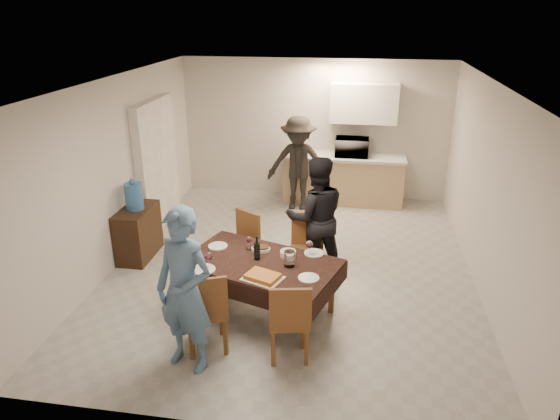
{
  "coord_description": "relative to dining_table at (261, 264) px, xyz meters",
  "views": [
    {
      "loc": [
        0.82,
        -6.27,
        3.49
      ],
      "look_at": [
        -0.13,
        -0.3,
        0.99
      ],
      "focal_mm": 32.0,
      "sensor_mm": 36.0,
      "label": 1
    }
  ],
  "objects": [
    {
      "name": "microwave",
      "position": [
        0.95,
        3.87,
        0.42
      ],
      "size": [
        0.6,
        0.41,
        0.33
      ],
      "primitive_type": "imported",
      "rotation": [
        0.0,
        0.0,
        3.14
      ],
      "color": "white",
      "rests_on": "kitchen_worktop"
    },
    {
      "name": "person_near",
      "position": [
        -0.55,
        -1.05,
        0.21
      ],
      "size": [
        0.73,
        0.59,
        1.75
      ],
      "primitive_type": "imported",
      "rotation": [
        0.0,
        0.0,
        -0.3
      ],
      "color": "#4F7197",
      "rests_on": "floor"
    },
    {
      "name": "dining_table",
      "position": [
        0.0,
        0.0,
        0.0
      ],
      "size": [
        2.01,
        1.55,
        0.69
      ],
      "rotation": [
        0.0,
        0.0,
        -0.32
      ],
      "color": "black",
      "rests_on": "floor"
    },
    {
      "name": "wine_glass_c",
      "position": [
        -0.2,
        0.3,
        0.12
      ],
      "size": [
        0.08,
        0.08,
        0.18
      ],
      "primitive_type": null,
      "color": "white",
      "rests_on": "dining_table"
    },
    {
      "name": "plate_near_right",
      "position": [
        0.6,
        -0.3,
        0.04
      ],
      "size": [
        0.23,
        0.23,
        0.01
      ],
      "primitive_type": "cylinder",
      "color": "silver",
      "rests_on": "dining_table"
    },
    {
      "name": "ceiling",
      "position": [
        0.22,
        1.19,
        1.94
      ],
      "size": [
        5.0,
        6.0,
        0.02
      ],
      "primitive_type": "cube",
      "color": "white",
      "rests_on": "wall_back"
    },
    {
      "name": "chair_near_right",
      "position": [
        0.45,
        -0.84,
        -0.09
      ],
      "size": [
        0.5,
        0.5,
        0.51
      ],
      "rotation": [
        0.0,
        0.0,
        0.19
      ],
      "color": "brown",
      "rests_on": "floor"
    },
    {
      "name": "stub_partition",
      "position": [
        -2.2,
        2.39,
        0.39
      ],
      "size": [
        0.15,
        1.4,
        2.1
      ],
      "primitive_type": "cube",
      "color": "white",
      "rests_on": "floor"
    },
    {
      "name": "kitchen_base_cabinet",
      "position": [
        0.82,
        3.87,
        -0.23
      ],
      "size": [
        2.2,
        0.6,
        0.86
      ],
      "primitive_type": "cube",
      "color": "tan",
      "rests_on": "floor"
    },
    {
      "name": "water_jug",
      "position": [
        -2.06,
        1.16,
        0.29
      ],
      "size": [
        0.26,
        0.26,
        0.38
      ],
      "primitive_type": "cylinder",
      "color": "#3D78BD",
      "rests_on": "console"
    },
    {
      "name": "wine_glass_a",
      "position": [
        -0.55,
        -0.25,
        0.14
      ],
      "size": [
        0.09,
        0.09,
        0.21
      ],
      "primitive_type": null,
      "color": "white",
      "rests_on": "dining_table"
    },
    {
      "name": "person_kitchen",
      "position": [
        0.02,
        3.42,
        0.19
      ],
      "size": [
        1.1,
        0.63,
        1.71
      ],
      "primitive_type": "imported",
      "color": "black",
      "rests_on": "floor"
    },
    {
      "name": "salad_bowl",
      "position": [
        0.3,
        0.18,
        0.07
      ],
      "size": [
        0.19,
        0.19,
        0.07
      ],
      "primitive_type": "cylinder",
      "color": "silver",
      "rests_on": "dining_table"
    },
    {
      "name": "wine_glass_b",
      "position": [
        0.55,
        0.25,
        0.13
      ],
      "size": [
        0.09,
        0.09,
        0.2
      ],
      "primitive_type": null,
      "color": "white",
      "rests_on": "dining_table"
    },
    {
      "name": "plate_far_left",
      "position": [
        -0.6,
        0.3,
        0.04
      ],
      "size": [
        0.24,
        0.24,
        0.01
      ],
      "primitive_type": "cylinder",
      "color": "silver",
      "rests_on": "dining_table"
    },
    {
      "name": "chair_far_right",
      "position": [
        0.45,
        0.66,
        -0.08
      ],
      "size": [
        0.44,
        0.44,
        0.52
      ],
      "rotation": [
        0.0,
        0.0,
        3.12
      ],
      "color": "brown",
      "rests_on": "floor"
    },
    {
      "name": "chair_near_left",
      "position": [
        -0.45,
        -0.84,
        -0.07
      ],
      "size": [
        0.57,
        0.59,
        0.52
      ],
      "rotation": [
        0.0,
        0.0,
        0.38
      ],
      "color": "brown",
      "rests_on": "floor"
    },
    {
      "name": "wall_back",
      "position": [
        0.22,
        4.19,
        0.64
      ],
      "size": [
        5.0,
        0.02,
        2.6
      ],
      "primitive_type": "cube",
      "color": "beige",
      "rests_on": "floor"
    },
    {
      "name": "mushroom_dish",
      "position": [
        -0.05,
        0.28,
        0.05
      ],
      "size": [
        0.21,
        0.21,
        0.04
      ],
      "primitive_type": "cylinder",
      "color": "silver",
      "rests_on": "dining_table"
    },
    {
      "name": "console",
      "position": [
        -2.06,
        1.16,
        -0.28
      ],
      "size": [
        0.41,
        0.82,
        0.76
      ],
      "primitive_type": "cube",
      "color": "#312010",
      "rests_on": "floor"
    },
    {
      "name": "upper_cabinet",
      "position": [
        1.12,
        4.01,
        1.19
      ],
      "size": [
        1.2,
        0.34,
        0.7
      ],
      "primitive_type": "cube",
      "color": "white",
      "rests_on": "wall_back"
    },
    {
      "name": "chair_far_left",
      "position": [
        -0.45,
        0.66,
        -0.09
      ],
      "size": [
        0.58,
        0.61,
        0.5
      ],
      "rotation": [
        0.0,
        0.0,
        2.6
      ],
      "color": "brown",
      "rests_on": "floor"
    },
    {
      "name": "wine_bottle",
      "position": [
        -0.05,
        0.05,
        0.18
      ],
      "size": [
        0.07,
        0.07,
        0.3
      ],
      "primitive_type": null,
      "color": "black",
      "rests_on": "dining_table"
    },
    {
      "name": "wall_left",
      "position": [
        -2.28,
        1.19,
        0.64
      ],
      "size": [
        0.02,
        6.0,
        2.6
      ],
      "primitive_type": "cube",
      "color": "beige",
      "rests_on": "floor"
    },
    {
      "name": "floor",
      "position": [
        0.22,
        1.19,
        -0.66
      ],
      "size": [
        5.0,
        6.0,
        0.02
      ],
      "primitive_type": "cube",
      "color": "#A0A19C",
      "rests_on": "ground"
    },
    {
      "name": "wall_right",
      "position": [
        2.72,
        1.19,
        0.64
      ],
      "size": [
        0.02,
        6.0,
        2.6
      ],
      "primitive_type": "cube",
      "color": "beige",
      "rests_on": "floor"
    },
    {
      "name": "savoury_tart",
      "position": [
        0.1,
        -0.38,
        0.06
      ],
      "size": [
        0.5,
        0.44,
        0.05
      ],
      "primitive_type": "cube",
      "rotation": [
        0.0,
        0.0,
        -0.37
      ],
      "color": "#C48539",
      "rests_on": "dining_table"
    },
    {
      "name": "water_pitcher",
      "position": [
        0.35,
        -0.05,
        0.13
      ],
      "size": [
        0.12,
        0.12,
        0.19
      ],
      "primitive_type": "cylinder",
      "color": "white",
      "rests_on": "dining_table"
    },
    {
      "name": "wall_front",
      "position": [
        0.22,
        -1.81,
        0.64
      ],
      "size": [
        5.0,
        0.02,
        2.6
      ],
      "primitive_type": "cube",
      "color": "beige",
      "rests_on": "floor"
    },
    {
      "name": "kitchen_worktop",
      "position": [
        0.82,
        3.87,
        0.22
      ],
      "size": [
        2.24,
        0.64,
        0.05
      ],
      "primitive_type": "cube",
      "color": "#BBBAB5",
      "rests_on": "kitchen_base_cabinet"
    },
    {
      "name": "person_far",
      "position": [
        0.55,
        1.05,
        0.19
      ],
      "size": [
        0.97,
        0.85,
        1.7
      ],
      "primitive_type": "imported",
      "rotation": [
        0.0,
        0.0,
        3.42
      ],
      "color": "black",
      "rests_on": "floor"
    },
    {
      "name": "plate_far_right",
      "position": [
        0.6,
        0.3,
        0.04
      ],
      "size": [
        0.24,
        0.24,
        0.01
      ],
      "primitive_type": "cylinder",
      "color": "silver",
      "rests_on": "dining_table"
    },
    {
      "name": "plate_near_left",
      "position": [
        -0.6,
        -0.3,
        0.04
      ],
      "size": [
        0.27,
        0.27,
        0.02
      ],
      "primitive_type": "cylinder",
      "color": "silver",
      "rests_on": "dining_table"
    }
  ]
}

